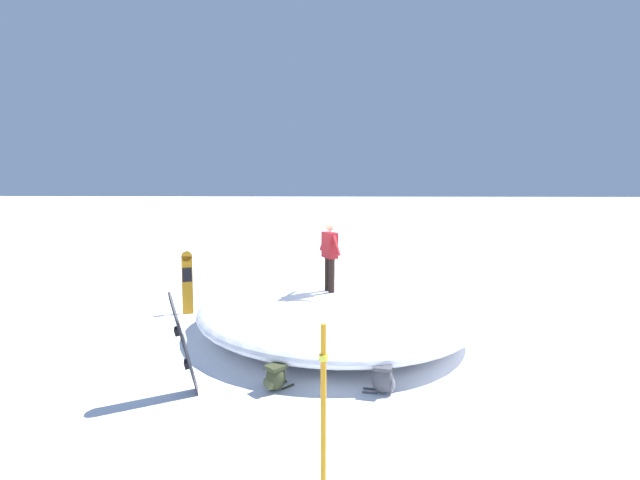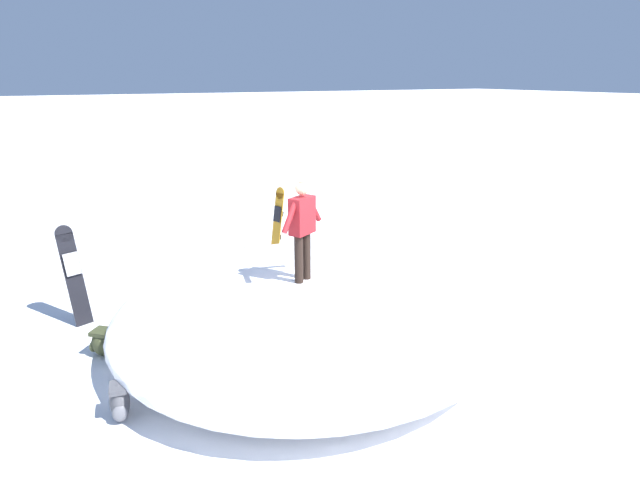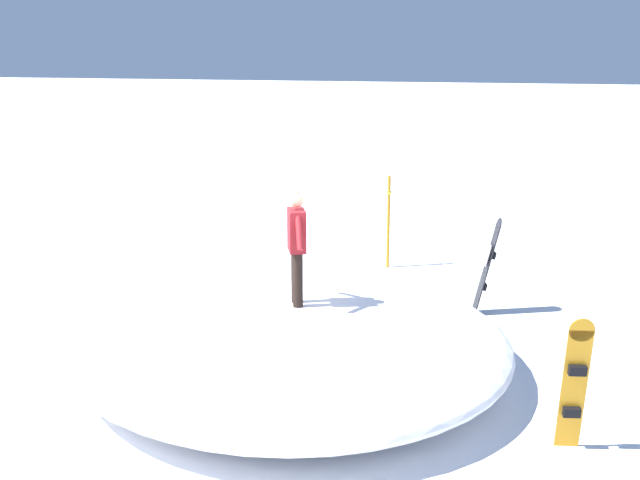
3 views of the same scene
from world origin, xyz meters
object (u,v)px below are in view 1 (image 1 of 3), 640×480
at_px(backpack_far, 383,379).
at_px(trail_marker_pole, 323,411).
at_px(snowboard_secondary_upright, 183,341).
at_px(backpack_near, 275,377).
at_px(snowboarder_standing, 330,252).
at_px(snowboard_primary_upright, 187,281).

relative_size(backpack_far, trail_marker_pole, 0.28).
relative_size(snowboard_secondary_upright, backpack_near, 3.17).
distance_m(backpack_near, trail_marker_pole, 2.76).
height_order(backpack_near, trail_marker_pole, trail_marker_pole).
relative_size(snowboard_secondary_upright, trail_marker_pole, 0.87).
relative_size(snowboarder_standing, snowboard_primary_upright, 0.99).
xyz_separation_m(snowboard_primary_upright, backpack_far, (-4.23, -4.72, -0.60)).
relative_size(snowboarder_standing, snowboard_secondary_upright, 0.95).
xyz_separation_m(backpack_far, trail_marker_pole, (-2.47, 0.84, 0.78)).
bearing_deg(snowboard_primary_upright, backpack_far, -131.87).
height_order(snowboard_primary_upright, backpack_near, snowboard_primary_upright).
xyz_separation_m(snowboard_secondary_upright, trail_marker_pole, (-2.27, -2.34, 0.14)).
distance_m(snowboarder_standing, snowboard_primary_upright, 4.07).
relative_size(snowboarder_standing, backpack_far, 2.96).
height_order(backpack_far, trail_marker_pole, trail_marker_pole).
distance_m(snowboarder_standing, backpack_far, 3.52).
xyz_separation_m(snowboarder_standing, backpack_far, (-2.99, -0.96, -1.59)).
xyz_separation_m(snowboard_primary_upright, backpack_near, (-4.21, -2.97, -0.62)).
relative_size(snowboard_primary_upright, snowboard_secondary_upright, 0.96).
bearing_deg(backpack_near, snowboarder_standing, -14.73).
xyz_separation_m(snowboarder_standing, trail_marker_pole, (-5.46, -0.12, -0.82)).
bearing_deg(snowboard_secondary_upright, backpack_far, -86.43).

